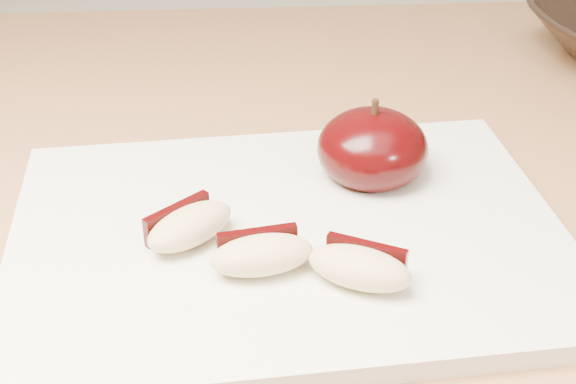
{
  "coord_description": "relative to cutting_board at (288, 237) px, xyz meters",
  "views": [
    {
      "loc": [
        0.04,
        0.01,
        1.18
      ],
      "look_at": [
        0.06,
        0.4,
        0.94
      ],
      "focal_mm": 50.0,
      "sensor_mm": 36.0,
      "label": 1
    }
  ],
  "objects": [
    {
      "name": "apple_wedge_c",
      "position": [
        0.03,
        -0.05,
        0.02
      ],
      "size": [
        0.06,
        0.05,
        0.02
      ],
      "rotation": [
        0.0,
        0.0,
        -0.46
      ],
      "color": "#D2B685",
      "rests_on": "cutting_board"
    },
    {
      "name": "back_cabinet",
      "position": [
        -0.06,
        0.8,
        -0.44
      ],
      "size": [
        2.4,
        0.62,
        0.94
      ],
      "color": "silver",
      "rests_on": "ground"
    },
    {
      "name": "apple_wedge_b",
      "position": [
        -0.02,
        -0.04,
        0.02
      ],
      "size": [
        0.06,
        0.04,
        0.02
      ],
      "rotation": [
        0.0,
        0.0,
        0.17
      ],
      "color": "#D2B685",
      "rests_on": "cutting_board"
    },
    {
      "name": "apple_wedge_a",
      "position": [
        -0.06,
        -0.01,
        0.02
      ],
      "size": [
        0.06,
        0.06,
        0.02
      ],
      "rotation": [
        0.0,
        0.0,
        0.71
      ],
      "color": "#D2B685",
      "rests_on": "cutting_board"
    },
    {
      "name": "cutting_board",
      "position": [
        0.0,
        0.0,
        0.0
      ],
      "size": [
        0.34,
        0.26,
        0.01
      ],
      "primitive_type": "cube",
      "rotation": [
        0.0,
        0.0,
        0.07
      ],
      "color": "silver",
      "rests_on": "island_counter"
    },
    {
      "name": "apple_half",
      "position": [
        0.06,
        0.06,
        0.02
      ],
      "size": [
        0.09,
        0.09,
        0.06
      ],
      "rotation": [
        0.0,
        0.0,
        0.34
      ],
      "color": "black",
      "rests_on": "cutting_board"
    }
  ]
}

